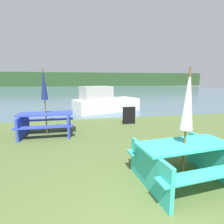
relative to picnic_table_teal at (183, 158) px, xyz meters
name	(u,v)px	position (x,y,z in m)	size (l,w,h in m)	color
water	(81,90)	(-1.12, 30.72, -0.46)	(60.00, 50.00, 0.00)	slate
far_treeline	(79,79)	(-1.12, 50.72, 1.54)	(80.00, 1.60, 4.00)	#284723
picnic_table_teal	(183,158)	(0.00, 0.00, 0.00)	(1.85, 1.54, 0.76)	#33B7A8
picnic_table_blue	(46,122)	(-2.99, 3.56, 0.00)	(1.82, 1.39, 0.77)	blue
umbrella_navy	(44,85)	(-2.99, 3.56, 1.29)	(0.22, 0.22, 2.32)	brown
umbrella_white	(188,100)	(0.00, 0.00, 1.09)	(0.23, 0.23, 2.13)	brown
boat	(104,102)	(-0.28, 7.67, 0.10)	(4.21, 2.78, 1.52)	silver
signboard	(129,115)	(0.29, 4.43, -0.08)	(0.55, 0.08, 0.75)	black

